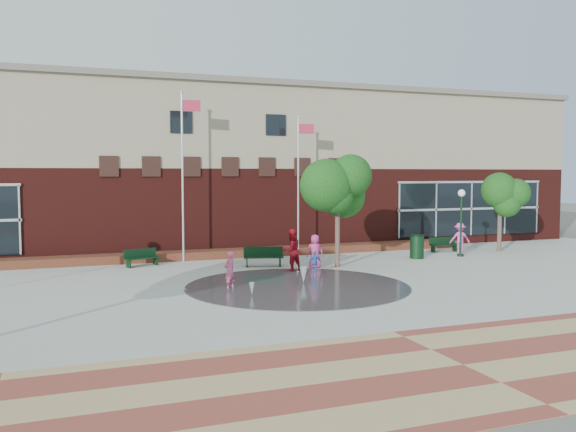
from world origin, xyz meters
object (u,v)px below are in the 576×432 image
object	(u,v)px
flagpole_right	(299,178)
child_splash	(230,270)
bench_left	(142,261)
trash_can	(417,247)
flagpole_left	(183,167)

from	to	relation	value
flagpole_right	child_splash	xyz separation A→B (m)	(-5.70, -7.43, -3.32)
bench_left	trash_can	world-z (taller)	trash_can
flagpole_right	flagpole_left	bearing A→B (deg)	-170.07
flagpole_right	child_splash	bearing A→B (deg)	-117.57
bench_left	flagpole_left	bearing A→B (deg)	3.22
flagpole_right	child_splash	size ratio (longest dim) A/B	5.20
flagpole_left	child_splash	size ratio (longest dim) A/B	5.92
bench_left	child_splash	world-z (taller)	child_splash
bench_left	child_splash	xyz separation A→B (m)	(2.35, -6.53, 0.43)
flagpole_left	bench_left	distance (m)	4.87
bench_left	trash_can	distance (m)	13.34
flagpole_right	child_splash	distance (m)	9.94
flagpole_left	trash_can	xyz separation A→B (m)	(11.04, -3.07, -3.94)
flagpole_right	bench_left	bearing A→B (deg)	-163.71
flagpole_right	trash_can	bearing A→B (deg)	-21.06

